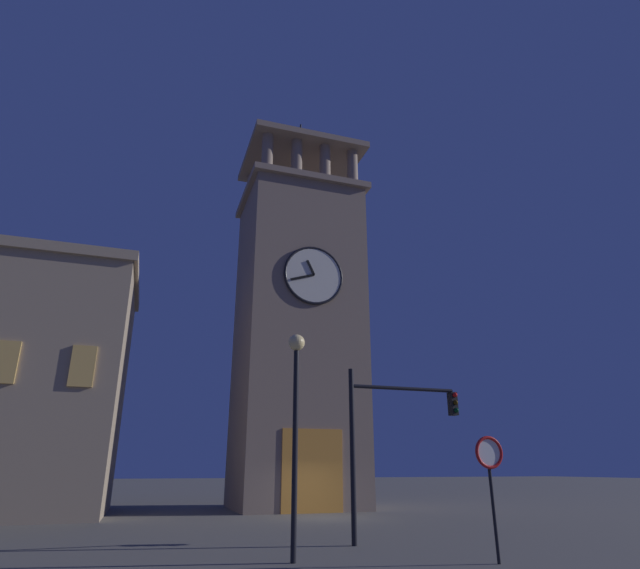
{
  "coord_description": "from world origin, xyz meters",
  "views": [
    {
      "loc": [
        7.99,
        23.78,
        2.08
      ],
      "look_at": [
        -1.71,
        -5.54,
        13.14
      ],
      "focal_mm": 28.87,
      "sensor_mm": 36.0,
      "label": 1
    }
  ],
  "objects_px": {
    "traffic_signal_near": "(391,425)",
    "clocktower": "(298,330)",
    "no_horn_sign": "(490,462)",
    "street_lamp": "(296,398)"
  },
  "relations": [
    {
      "from": "clocktower",
      "to": "street_lamp",
      "type": "xyz_separation_m",
      "value": [
        4.63,
        16.33,
        -6.22
      ]
    },
    {
      "from": "traffic_signal_near",
      "to": "no_horn_sign",
      "type": "xyz_separation_m",
      "value": [
        -0.76,
        3.83,
        -1.13
      ]
    },
    {
      "from": "no_horn_sign",
      "to": "traffic_signal_near",
      "type": "bearing_deg",
      "value": -78.73
    },
    {
      "from": "traffic_signal_near",
      "to": "no_horn_sign",
      "type": "distance_m",
      "value": 4.07
    },
    {
      "from": "clocktower",
      "to": "no_horn_sign",
      "type": "relative_size",
      "value": 8.8
    },
    {
      "from": "clocktower",
      "to": "no_horn_sign",
      "type": "height_order",
      "value": "clocktower"
    },
    {
      "from": "street_lamp",
      "to": "no_horn_sign",
      "type": "bearing_deg",
      "value": 159.77
    },
    {
      "from": "street_lamp",
      "to": "clocktower",
      "type": "bearing_deg",
      "value": -105.82
    },
    {
      "from": "traffic_signal_near",
      "to": "street_lamp",
      "type": "xyz_separation_m",
      "value": [
        3.72,
        2.18,
        0.42
      ]
    },
    {
      "from": "traffic_signal_near",
      "to": "clocktower",
      "type": "bearing_deg",
      "value": -93.66
    }
  ]
}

